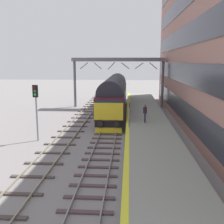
{
  "coord_description": "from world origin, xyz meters",
  "views": [
    {
      "loc": [
        1.87,
        -24.79,
        6.46
      ],
      "look_at": [
        0.2,
        0.58,
        1.63
      ],
      "focal_mm": 42.75,
      "sensor_mm": 36.0,
      "label": 1
    }
  ],
  "objects": [
    {
      "name": "station_platform",
      "position": [
        3.6,
        0.0,
        0.5
      ],
      "size": [
        4.0,
        44.0,
        1.01
      ],
      "color": "gray",
      "rests_on": "ground"
    },
    {
      "name": "track_main",
      "position": [
        0.0,
        0.0,
        0.05
      ],
      "size": [
        2.5,
        60.0,
        0.15
      ],
      "color": "gray",
      "rests_on": "ground"
    },
    {
      "name": "ground_plane",
      "position": [
        0.0,
        0.0,
        0.0
      ],
      "size": [
        140.0,
        140.0,
        0.0
      ],
      "primitive_type": "plane",
      "color": "gray",
      "rests_on": "ground"
    },
    {
      "name": "platform_number_sign",
      "position": [
        1.87,
        -2.81,
        2.35
      ],
      "size": [
        0.1,
        0.44,
        2.03
      ],
      "color": "slate",
      "rests_on": "station_platform"
    },
    {
      "name": "track_adjacent_west",
      "position": [
        -3.55,
        -0.0,
        0.06
      ],
      "size": [
        2.5,
        60.0,
        0.15
      ],
      "color": "gray",
      "rests_on": "ground"
    },
    {
      "name": "diesel_locomotive",
      "position": [
        0.0,
        8.01,
        2.48
      ],
      "size": [
        2.74,
        18.9,
        4.68
      ],
      "color": "black",
      "rests_on": "ground"
    },
    {
      "name": "overhead_footbridge",
      "position": [
        0.27,
        13.0,
        6.32
      ],
      "size": [
        12.85,
        2.0,
        6.97
      ],
      "color": "slate",
      "rests_on": "ground"
    },
    {
      "name": "signal_post_near",
      "position": [
        -5.66,
        -3.96,
        2.96
      ],
      "size": [
        0.44,
        0.22,
        4.62
      ],
      "color": "gray",
      "rests_on": "ground"
    },
    {
      "name": "waiting_passenger",
      "position": [
        3.3,
        -0.93,
        1.99
      ],
      "size": [
        0.37,
        0.51,
        1.64
      ],
      "rotation": [
        0.0,
        0.0,
        1.66
      ],
      "color": "#2F283F",
      "rests_on": "station_platform"
    },
    {
      "name": "station_building",
      "position": [
        9.2,
        1.53,
        8.65
      ],
      "size": [
        4.47,
        40.55,
        17.3
      ],
      "color": "#A17265",
      "rests_on": "ground"
    }
  ]
}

